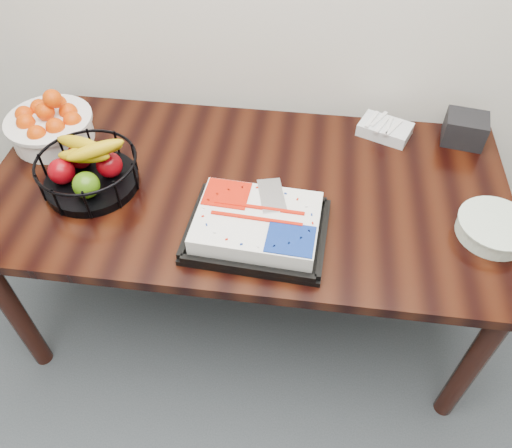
# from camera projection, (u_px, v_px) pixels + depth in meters

# --- Properties ---
(table) EXTENTS (1.80, 0.90, 0.75)m
(table) POSITION_uv_depth(u_px,v_px,m) (247.00, 203.00, 1.79)
(table) COLOR black
(table) RESTS_ON ground
(cake_tray) EXTENTS (0.45, 0.36, 0.09)m
(cake_tray) POSITION_uv_depth(u_px,v_px,m) (257.00, 225.00, 1.54)
(cake_tray) COLOR black
(cake_tray) RESTS_ON table
(tangerine_bowl) EXTENTS (0.32, 0.32, 0.20)m
(tangerine_bowl) POSITION_uv_depth(u_px,v_px,m) (49.00, 121.00, 1.83)
(tangerine_bowl) COLOR white
(tangerine_bowl) RESTS_ON table
(fruit_basket) EXTENTS (0.34, 0.34, 0.18)m
(fruit_basket) POSITION_uv_depth(u_px,v_px,m) (88.00, 169.00, 1.67)
(fruit_basket) COLOR black
(fruit_basket) RESTS_ON table
(plate_stack) EXTENTS (0.23, 0.23, 0.06)m
(plate_stack) POSITION_uv_depth(u_px,v_px,m) (494.00, 228.00, 1.55)
(plate_stack) COLOR white
(plate_stack) RESTS_ON table
(fork_bag) EXTENTS (0.22, 0.18, 0.05)m
(fork_bag) POSITION_uv_depth(u_px,v_px,m) (385.00, 129.00, 1.90)
(fork_bag) COLOR silver
(fork_bag) RESTS_ON table
(napkin_box) EXTENTS (0.17, 0.15, 0.11)m
(napkin_box) POSITION_uv_depth(u_px,v_px,m) (465.00, 129.00, 1.85)
(napkin_box) COLOR black
(napkin_box) RESTS_ON table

